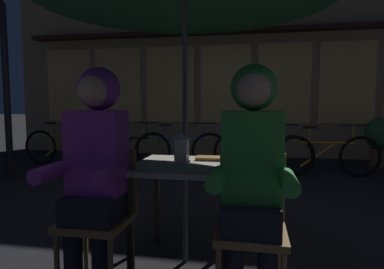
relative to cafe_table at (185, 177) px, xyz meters
name	(u,v)px	position (x,y,z in m)	size (l,w,h in m)	color
ground_plane	(185,262)	(0.00, 0.00, -0.64)	(60.00, 60.00, 0.00)	black
cafe_table	(185,177)	(0.00, 0.00, 0.00)	(0.72, 0.72, 0.74)	#B2AD9E
lantern	(182,147)	(-0.02, -0.01, 0.22)	(0.11, 0.11, 0.23)	white
chair_left	(101,209)	(-0.48, -0.37, -0.15)	(0.40, 0.40, 0.87)	olive
chair_right	(251,219)	(0.48, -0.37, -0.15)	(0.40, 0.40, 0.87)	olive
person_left_hooded	(95,156)	(-0.48, -0.43, 0.21)	(0.45, 0.56, 1.40)	black
person_right_hooded	(252,161)	(0.48, -0.43, 0.21)	(0.45, 0.56, 1.40)	black
shopfront_building	(227,18)	(-0.16, 5.39, 2.45)	(10.00, 0.93, 6.20)	#937A56
street_lamp	(2,0)	(-3.25, 2.19, 2.08)	(0.32, 0.32, 3.88)	black
bicycle_nearest	(65,147)	(-3.07, 3.43, -0.29)	(1.68, 0.08, 0.84)	black
bicycle_second	(126,148)	(-1.84, 3.44, -0.29)	(1.68, 0.11, 0.84)	black
bicycle_third	(181,150)	(-0.79, 3.41, -0.29)	(1.67, 0.31, 0.84)	black
bicycle_fourth	(261,152)	(0.61, 3.37, -0.29)	(1.66, 0.33, 0.84)	black
bicycle_fifth	(327,155)	(1.64, 3.27, -0.29)	(1.68, 0.23, 0.84)	black
book	(209,158)	(0.15, 0.19, 0.11)	(0.20, 0.14, 0.02)	olive
potted_plant	(381,138)	(2.80, 4.32, -0.09)	(0.60, 0.60, 0.92)	brown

